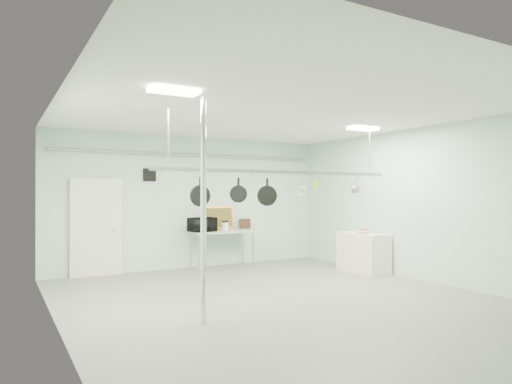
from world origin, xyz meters
TOP-DOWN VIEW (x-y plane):
  - floor at (0.00, 0.00)m, footprint 8.00×8.00m
  - ceiling at (0.00, 0.00)m, footprint 7.00×8.00m
  - back_wall at (0.00, 3.99)m, footprint 7.00×0.02m
  - right_wall at (3.49, 0.00)m, footprint 0.02×8.00m
  - door at (-2.30, 3.94)m, footprint 1.10×0.10m
  - wall_vent at (-1.10, 3.97)m, footprint 0.30×0.04m
  - conduit_pipe at (0.00, 3.90)m, footprint 6.60×0.07m
  - chrome_pole at (-1.70, -0.60)m, footprint 0.08×0.08m
  - prep_table at (0.60, 3.60)m, footprint 1.60×0.70m
  - side_cabinet at (3.15, 1.40)m, footprint 0.60×1.20m
  - pot_rack at (0.20, 0.30)m, footprint 4.80×0.06m
  - light_panel_left at (-2.20, -0.80)m, footprint 0.65×0.30m
  - light_panel_right at (2.40, 0.60)m, footprint 0.65×0.30m
  - microwave at (0.05, 3.54)m, footprint 0.70×0.57m
  - coffee_canister at (0.64, 3.50)m, footprint 0.18×0.18m
  - painting_large at (0.66, 3.90)m, footprint 0.79×0.19m
  - painting_small at (1.40, 3.90)m, footprint 0.30×0.10m
  - fruit_bowl at (3.11, 1.35)m, footprint 0.34×0.34m
  - skillet_left at (-1.37, 0.30)m, footprint 0.35×0.07m
  - skillet_mid at (-0.68, 0.30)m, footprint 0.28×0.19m
  - skillet_right at (-0.11, 0.30)m, footprint 0.35×0.17m
  - whisk at (0.63, 0.30)m, footprint 0.22×0.22m
  - grater at (0.94, 0.30)m, footprint 0.08×0.02m
  - saucepan at (1.92, 0.30)m, footprint 0.17×0.13m
  - fruit_cluster at (3.11, 1.35)m, footprint 0.24×0.24m

SIDE VIEW (x-z plane):
  - floor at x=0.00m, z-range 0.00..0.00m
  - side_cabinet at x=3.15m, z-range 0.00..0.90m
  - prep_table at x=0.60m, z-range 0.38..1.28m
  - fruit_bowl at x=3.11m, z-range 0.90..0.98m
  - fruit_cluster at x=3.11m, z-range 0.94..1.03m
  - coffee_canister at x=0.64m, z-range 0.91..1.11m
  - painting_small at x=1.40m, z-range 0.90..1.16m
  - door at x=-2.30m, z-range -0.05..2.15m
  - microwave at x=0.05m, z-range 0.90..1.24m
  - painting_large at x=0.66m, z-range 0.90..1.49m
  - back_wall at x=0.00m, z-range 0.00..3.20m
  - right_wall at x=3.49m, z-range 0.00..3.20m
  - chrome_pole at x=-1.70m, z-range 0.00..3.20m
  - skillet_right at x=-0.11m, z-range 1.60..2.09m
  - skillet_left at x=-1.37m, z-range 1.62..2.09m
  - skillet_mid at x=-0.68m, z-range 1.68..2.09m
  - whisk at x=0.63m, z-range 1.75..2.09m
  - saucepan at x=1.92m, z-range 1.83..2.09m
  - grater at x=0.94m, z-range 1.88..2.09m
  - pot_rack at x=0.20m, z-range 1.73..2.73m
  - wall_vent at x=-1.10m, z-range 2.10..2.40m
  - conduit_pipe at x=0.00m, z-range 2.71..2.79m
  - light_panel_left at x=-2.20m, z-range 3.14..3.19m
  - light_panel_right at x=2.40m, z-range 3.14..3.19m
  - ceiling at x=0.00m, z-range 3.18..3.20m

